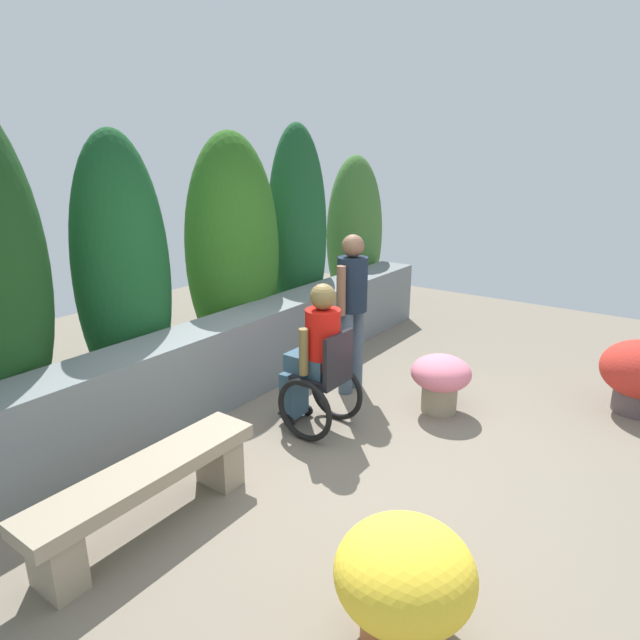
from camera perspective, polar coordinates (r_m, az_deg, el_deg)
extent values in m
plane|color=#746A5B|center=(4.47, 3.62, -14.42)|extent=(11.40, 11.40, 0.00)
cube|color=slate|center=(5.24, -11.76, -4.88)|extent=(7.57, 0.50, 0.81)
ellipsoid|color=#164B22|center=(5.25, -20.14, 4.51)|extent=(0.94, 0.65, 2.57)
ellipsoid|color=#2B621B|center=(6.13, -9.15, 7.15)|extent=(1.21, 0.85, 2.60)
ellipsoid|color=#1A4E28|center=(7.07, -2.40, 9.20)|extent=(0.93, 0.65, 2.73)
ellipsoid|color=#3E6F30|center=(8.29, 3.70, 9.01)|extent=(1.06, 0.74, 2.35)
cube|color=gray|center=(3.58, -26.20, -21.93)|extent=(0.20, 0.31, 0.36)
cube|color=gray|center=(4.15, -10.64, -14.49)|extent=(0.20, 0.31, 0.36)
cube|color=gray|center=(3.71, -18.00, -15.19)|extent=(1.61, 0.36, 0.10)
cube|color=black|center=(4.67, 0.10, -6.06)|extent=(0.40, 0.40, 0.06)
cube|color=black|center=(4.49, 1.98, -3.88)|extent=(0.40, 0.04, 0.40)
cube|color=black|center=(5.01, -2.93, -9.43)|extent=(0.28, 0.12, 0.03)
torus|color=black|center=(4.58, -1.67, -9.55)|extent=(0.05, 0.56, 0.56)
torus|color=black|center=(4.94, 1.72, -7.52)|extent=(0.05, 0.56, 0.56)
cylinder|color=black|center=(4.90, -3.30, -10.76)|extent=(0.03, 0.10, 0.10)
cylinder|color=black|center=(5.09, -1.31, -9.57)|extent=(0.03, 0.10, 0.10)
cube|color=#335267|center=(4.68, -0.90, -4.55)|extent=(0.30, 0.40, 0.16)
cube|color=#335267|center=(4.93, -2.78, -7.77)|extent=(0.26, 0.14, 0.43)
cylinder|color=red|center=(4.53, 0.30, -1.93)|extent=(0.30, 0.30, 0.50)
cylinder|color=brown|center=(4.44, -1.75, -3.41)|extent=(0.08, 0.08, 0.40)
cylinder|color=brown|center=(4.73, 1.04, -2.10)|extent=(0.08, 0.08, 0.40)
sphere|color=brown|center=(4.42, 0.31, 2.49)|extent=(0.22, 0.22, 0.22)
cylinder|color=#415363|center=(5.41, 2.76, -3.58)|extent=(0.14, 0.14, 0.86)
cylinder|color=#415363|center=(5.57, 3.88, -2.98)|extent=(0.14, 0.14, 0.86)
cylinder|color=#162231|center=(5.29, 3.45, 3.82)|extent=(0.30, 0.30, 0.54)
cylinder|color=brown|center=(5.13, 2.26, 3.11)|extent=(0.09, 0.09, 0.48)
cylinder|color=brown|center=(5.46, 4.57, 3.93)|extent=(0.09, 0.09, 0.48)
sphere|color=brown|center=(5.21, 3.53, 7.87)|extent=(0.22, 0.22, 0.22)
cylinder|color=gray|center=(5.26, 12.56, -7.88)|extent=(0.33, 0.33, 0.30)
ellipsoid|color=#144425|center=(5.19, 12.69, -5.97)|extent=(0.37, 0.37, 0.11)
ellipsoid|color=pink|center=(5.17, 12.73, -5.48)|extent=(0.56, 0.56, 0.32)
cylinder|color=#56494B|center=(5.94, 30.60, -7.10)|extent=(0.41, 0.41, 0.28)
cylinder|color=#A15830|center=(3.09, 8.72, -28.67)|extent=(0.42, 0.42, 0.26)
ellipsoid|color=#407026|center=(2.96, 8.91, -26.07)|extent=(0.46, 0.46, 0.17)
ellipsoid|color=yellow|center=(2.91, 8.98, -25.00)|extent=(0.70, 0.70, 0.49)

